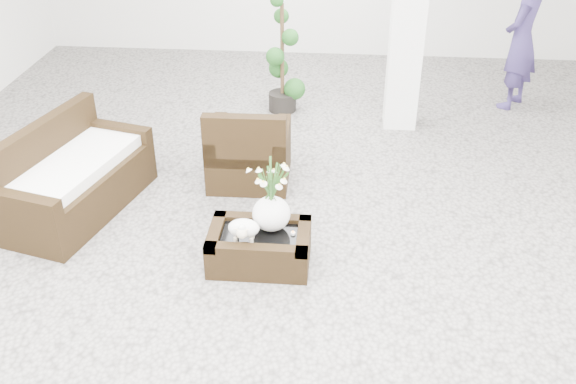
# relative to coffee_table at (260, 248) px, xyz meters

# --- Properties ---
(ground) EXTENTS (11.00, 11.00, 0.00)m
(ground) POSITION_rel_coffee_table_xyz_m (0.24, 0.34, -0.16)
(ground) COLOR gray
(ground) RESTS_ON ground
(coffee_table) EXTENTS (0.90, 0.60, 0.31)m
(coffee_table) POSITION_rel_coffee_table_xyz_m (0.00, 0.00, 0.00)
(coffee_table) COLOR black
(coffee_table) RESTS_ON ground
(sheep_figurine) EXTENTS (0.28, 0.23, 0.21)m
(sheep_figurine) POSITION_rel_coffee_table_xyz_m (-0.12, -0.10, 0.26)
(sheep_figurine) COLOR white
(sheep_figurine) RESTS_ON coffee_table
(planter_narcissus) EXTENTS (0.44, 0.44, 0.80)m
(planter_narcissus) POSITION_rel_coffee_table_xyz_m (0.10, 0.10, 0.56)
(planter_narcissus) COLOR white
(planter_narcissus) RESTS_ON coffee_table
(tealight) EXTENTS (0.04, 0.04, 0.03)m
(tealight) POSITION_rel_coffee_table_xyz_m (0.30, 0.02, 0.17)
(tealight) COLOR white
(tealight) RESTS_ON coffee_table
(armchair) EXTENTS (0.87, 0.84, 0.92)m
(armchair) POSITION_rel_coffee_table_xyz_m (-0.30, 1.52, 0.30)
(armchair) COLOR black
(armchair) RESTS_ON ground
(loveseat) EXTENTS (1.23, 1.86, 0.91)m
(loveseat) POSITION_rel_coffee_table_xyz_m (-1.95, 0.75, 0.30)
(loveseat) COLOR black
(loveseat) RESTS_ON ground
(topiary) EXTENTS (0.41, 0.41, 1.55)m
(topiary) POSITION_rel_coffee_table_xyz_m (-0.11, 3.45, 0.62)
(topiary) COLOR #184516
(topiary) RESTS_ON ground
(shopper) EXTENTS (0.74, 0.80, 1.85)m
(shopper) POSITION_rel_coffee_table_xyz_m (3.01, 3.88, 0.77)
(shopper) COLOR navy
(shopper) RESTS_ON ground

